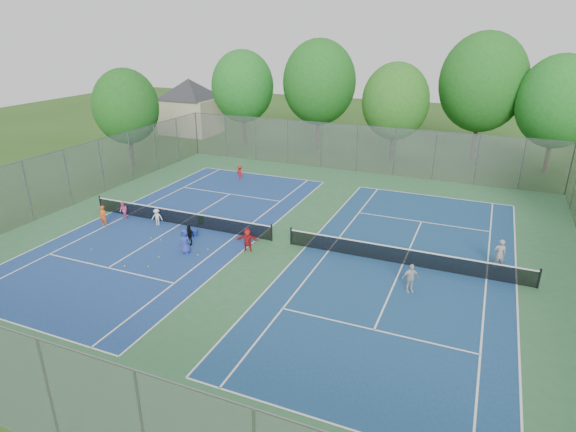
% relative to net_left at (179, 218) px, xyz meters
% --- Properties ---
extents(ground, '(120.00, 120.00, 0.00)m').
position_rel_net_left_xyz_m(ground, '(7.00, 0.00, -0.46)').
color(ground, '#284F18').
rests_on(ground, ground).
extents(court_pad, '(32.00, 32.00, 0.01)m').
position_rel_net_left_xyz_m(court_pad, '(7.00, 0.00, -0.45)').
color(court_pad, '#2E633A').
rests_on(court_pad, ground).
extents(court_left, '(10.97, 23.77, 0.01)m').
position_rel_net_left_xyz_m(court_left, '(0.00, 0.00, -0.44)').
color(court_left, navy).
rests_on(court_left, court_pad).
extents(court_right, '(10.97, 23.77, 0.01)m').
position_rel_net_left_xyz_m(court_right, '(14.00, 0.00, -0.44)').
color(court_right, navy).
rests_on(court_right, court_pad).
extents(net_left, '(12.87, 0.10, 0.91)m').
position_rel_net_left_xyz_m(net_left, '(0.00, 0.00, 0.00)').
color(net_left, black).
rests_on(net_left, ground).
extents(net_right, '(12.87, 0.10, 0.91)m').
position_rel_net_left_xyz_m(net_right, '(14.00, 0.00, 0.00)').
color(net_right, black).
rests_on(net_right, ground).
extents(fence_north, '(32.00, 0.10, 4.00)m').
position_rel_net_left_xyz_m(fence_north, '(7.00, 16.00, 1.54)').
color(fence_north, gray).
rests_on(fence_north, ground).
extents(fence_south, '(32.00, 0.10, 4.00)m').
position_rel_net_left_xyz_m(fence_south, '(7.00, -16.00, 1.54)').
color(fence_south, gray).
rests_on(fence_south, ground).
extents(fence_west, '(0.10, 32.00, 4.00)m').
position_rel_net_left_xyz_m(fence_west, '(-9.00, 0.00, 1.54)').
color(fence_west, gray).
rests_on(fence_west, ground).
extents(house, '(11.03, 11.03, 7.30)m').
position_rel_net_left_xyz_m(house, '(-15.00, 24.00, 3.76)').
color(house, '#B7A88C').
rests_on(house, ground).
extents(tree_nw, '(6.40, 6.40, 9.58)m').
position_rel_net_left_xyz_m(tree_nw, '(-7.00, 22.00, 5.44)').
color(tree_nw, '#443326').
rests_on(tree_nw, ground).
extents(tree_nl, '(7.20, 7.20, 10.69)m').
position_rel_net_left_xyz_m(tree_nl, '(1.00, 23.00, 6.09)').
color(tree_nl, '#443326').
rests_on(tree_nl, ground).
extents(tree_nc, '(6.00, 6.00, 8.85)m').
position_rel_net_left_xyz_m(tree_nc, '(9.00, 21.00, 4.94)').
color(tree_nc, '#443326').
rests_on(tree_nc, ground).
extents(tree_nr, '(7.60, 7.60, 11.42)m').
position_rel_net_left_xyz_m(tree_nr, '(16.00, 24.00, 6.59)').
color(tree_nr, '#443326').
rests_on(tree_nr, ground).
extents(tree_ne, '(6.60, 6.60, 9.77)m').
position_rel_net_left_xyz_m(tree_ne, '(22.00, 22.00, 5.51)').
color(tree_ne, '#443326').
rests_on(tree_ne, ground).
extents(tree_side_w, '(5.60, 5.60, 8.47)m').
position_rel_net_left_xyz_m(tree_side_w, '(-12.00, 10.00, 4.79)').
color(tree_side_w, '#443326').
rests_on(tree_side_w, ground).
extents(ball_crate, '(0.53, 0.53, 0.34)m').
position_rel_net_left_xyz_m(ball_crate, '(1.75, -1.08, -0.28)').
color(ball_crate, '#1731B1').
rests_on(ball_crate, ground).
extents(ball_hopper, '(0.33, 0.33, 0.53)m').
position_rel_net_left_xyz_m(ball_hopper, '(1.13, 0.70, -0.19)').
color(ball_hopper, '#227C34').
rests_on(ball_hopper, ground).
extents(student_a, '(0.51, 0.35, 1.36)m').
position_rel_net_left_xyz_m(student_a, '(-4.18, -2.09, 0.23)').
color(student_a, '#E55615').
rests_on(student_a, ground).
extents(student_b, '(0.70, 0.64, 1.17)m').
position_rel_net_left_xyz_m(student_b, '(-3.90, -0.60, 0.13)').
color(student_b, '#E45896').
rests_on(student_b, ground).
extents(student_c, '(0.78, 0.58, 1.08)m').
position_rel_net_left_xyz_m(student_c, '(-1.26, -0.60, 0.09)').
color(student_c, silver).
rests_on(student_c, ground).
extents(student_d, '(0.76, 0.41, 1.24)m').
position_rel_net_left_xyz_m(student_d, '(2.27, -2.29, 0.16)').
color(student_d, black).
rests_on(student_d, ground).
extents(student_e, '(0.70, 0.47, 1.41)m').
position_rel_net_left_xyz_m(student_e, '(2.69, -3.30, 0.25)').
color(student_e, '#293997').
rests_on(student_e, ground).
extents(student_f, '(1.32, 0.78, 1.36)m').
position_rel_net_left_xyz_m(student_f, '(5.72, -1.73, 0.22)').
color(student_f, '#B3191C').
rests_on(student_f, ground).
extents(child_far_baseline, '(0.88, 0.73, 1.19)m').
position_rel_net_left_xyz_m(child_far_baseline, '(-1.04, 9.95, 0.14)').
color(child_far_baseline, '#A71719').
rests_on(child_far_baseline, ground).
extents(instructor, '(0.66, 0.49, 1.64)m').
position_rel_net_left_xyz_m(instructor, '(18.59, 1.46, 0.37)').
color(instructor, gray).
rests_on(instructor, ground).
extents(teen_court_b, '(0.90, 0.73, 1.43)m').
position_rel_net_left_xyz_m(teen_court_b, '(14.78, -2.68, 0.26)').
color(teen_court_b, beige).
rests_on(teen_court_b, ground).
extents(tennis_ball_0, '(0.07, 0.07, 0.07)m').
position_rel_net_left_xyz_m(tennis_ball_0, '(-1.06, -6.40, -0.42)').
color(tennis_ball_0, '#A1C32D').
rests_on(tennis_ball_0, ground).
extents(tennis_ball_1, '(0.07, 0.07, 0.07)m').
position_rel_net_left_xyz_m(tennis_ball_1, '(-3.98, -4.83, -0.42)').
color(tennis_ball_1, yellow).
rests_on(tennis_ball_1, ground).
extents(tennis_ball_2, '(0.07, 0.07, 0.07)m').
position_rel_net_left_xyz_m(tennis_ball_2, '(-4.07, -5.21, -0.42)').
color(tennis_ball_2, '#CFDB32').
rests_on(tennis_ball_2, ground).
extents(tennis_ball_3, '(0.07, 0.07, 0.07)m').
position_rel_net_left_xyz_m(tennis_ball_3, '(1.68, -4.38, -0.42)').
color(tennis_ball_3, gold).
rests_on(tennis_ball_3, ground).
extents(tennis_ball_4, '(0.07, 0.07, 0.07)m').
position_rel_net_left_xyz_m(tennis_ball_4, '(3.62, -2.53, -0.42)').
color(tennis_ball_4, yellow).
rests_on(tennis_ball_4, ground).
extents(tennis_ball_5, '(0.07, 0.07, 0.07)m').
position_rel_net_left_xyz_m(tennis_ball_5, '(2.73, -3.31, -0.42)').
color(tennis_ball_5, '#D4E435').
rests_on(tennis_ball_5, ground).
extents(tennis_ball_6, '(0.07, 0.07, 0.07)m').
position_rel_net_left_xyz_m(tennis_ball_6, '(0.69, -5.95, -0.42)').
color(tennis_ball_6, '#D1E735').
rests_on(tennis_ball_6, ground).
extents(tennis_ball_7, '(0.07, 0.07, 0.07)m').
position_rel_net_left_xyz_m(tennis_ball_7, '(0.41, -2.50, -0.42)').
color(tennis_ball_7, '#BADE33').
rests_on(tennis_ball_7, ground).
extents(tennis_ball_8, '(0.07, 0.07, 0.07)m').
position_rel_net_left_xyz_m(tennis_ball_8, '(-2.37, -5.11, -0.42)').
color(tennis_ball_8, '#ABCC2F').
rests_on(tennis_ball_8, ground).
extents(tennis_ball_9, '(0.07, 0.07, 0.07)m').
position_rel_net_left_xyz_m(tennis_ball_9, '(-0.30, -2.51, -0.42)').
color(tennis_ball_9, '#BDE435').
rests_on(tennis_ball_9, ground).
extents(tennis_ball_10, '(0.07, 0.07, 0.07)m').
position_rel_net_left_xyz_m(tennis_ball_10, '(1.88, -5.52, -0.42)').
color(tennis_ball_10, '#AFCE30').
rests_on(tennis_ball_10, ground).
extents(tennis_ball_11, '(0.07, 0.07, 0.07)m').
position_rel_net_left_xyz_m(tennis_ball_11, '(3.50, -3.34, -0.42)').
color(tennis_ball_11, yellow).
rests_on(tennis_ball_11, ground).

